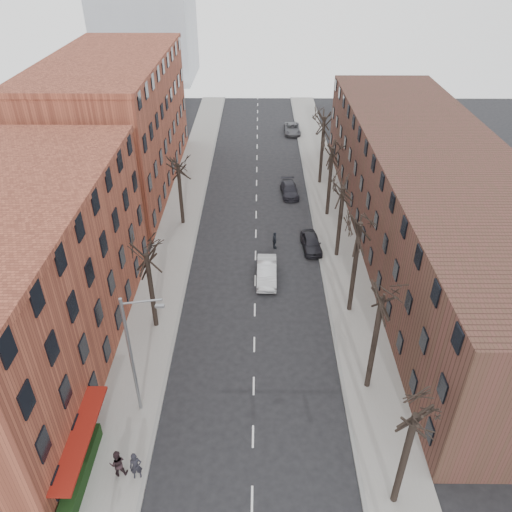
{
  "coord_description": "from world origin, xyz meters",
  "views": [
    {
      "loc": [
        0.32,
        -11.2,
        25.78
      ],
      "look_at": [
        0.09,
        21.84,
        4.0
      ],
      "focal_mm": 35.0,
      "sensor_mm": 36.0,
      "label": 1
    }
  ],
  "objects_px": {
    "silver_sedan": "(267,272)",
    "pedestrian_a": "(136,466)",
    "parked_car_mid": "(289,190)",
    "parked_car_near": "(311,243)"
  },
  "relations": [
    {
      "from": "parked_car_mid",
      "to": "silver_sedan",
      "type": "bearing_deg",
      "value": -104.2
    },
    {
      "from": "silver_sedan",
      "to": "parked_car_near",
      "type": "height_order",
      "value": "silver_sedan"
    },
    {
      "from": "parked_car_mid",
      "to": "pedestrian_a",
      "type": "xyz_separation_m",
      "value": [
        -10.2,
        -35.58,
        0.43
      ]
    },
    {
      "from": "parked_car_mid",
      "to": "pedestrian_a",
      "type": "relative_size",
      "value": 2.41
    },
    {
      "from": "parked_car_near",
      "to": "pedestrian_a",
      "type": "xyz_separation_m",
      "value": [
        -11.7,
        -23.96,
        0.37
      ]
    },
    {
      "from": "silver_sedan",
      "to": "pedestrian_a",
      "type": "distance_m",
      "value": 20.37
    },
    {
      "from": "pedestrian_a",
      "to": "silver_sedan",
      "type": "bearing_deg",
      "value": 55.3
    },
    {
      "from": "parked_car_near",
      "to": "parked_car_mid",
      "type": "height_order",
      "value": "parked_car_near"
    },
    {
      "from": "silver_sedan",
      "to": "pedestrian_a",
      "type": "height_order",
      "value": "pedestrian_a"
    },
    {
      "from": "silver_sedan",
      "to": "pedestrian_a",
      "type": "bearing_deg",
      "value": -110.59
    }
  ]
}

